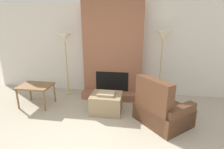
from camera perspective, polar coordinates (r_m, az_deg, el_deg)
name	(u,v)px	position (r m, az deg, el deg)	size (l,w,h in m)	color
wall_back	(114,49)	(5.10, 0.76, 8.27)	(7.53, 0.06, 2.60)	silver
fireplace	(113,53)	(4.86, 0.33, 7.04)	(1.62, 0.71, 2.60)	#935B42
ottoman	(106,103)	(4.15, -1.84, -9.26)	(0.71, 0.59, 0.50)	#998460
armchair	(160,110)	(3.82, 15.46, -11.26)	(1.29, 1.30, 1.02)	brown
side_table	(36,88)	(4.79, -23.64, -3.95)	(0.78, 0.59, 0.54)	brown
floor_lamp_left	(65,40)	(5.08, -15.16, 10.88)	(0.39, 0.39, 1.77)	tan
floor_lamp_right	(163,39)	(4.68, 16.28, 11.20)	(0.39, 0.39, 1.85)	tan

